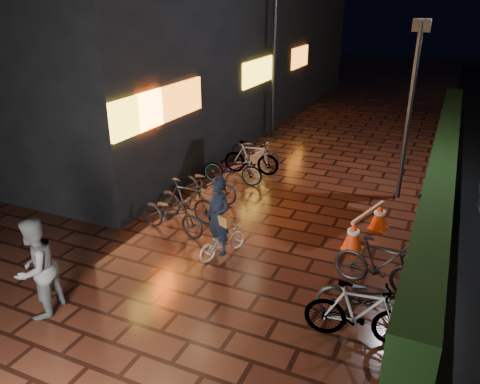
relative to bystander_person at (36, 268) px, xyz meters
The scene contains 11 objects.
ground 3.89m from the bystander_person, 44.13° to the left, with size 80.00×80.00×0.00m, color #381911.
hedge 12.22m from the bystander_person, 60.51° to the left, with size 0.70×20.00×1.00m, color black.
bystander_person is the anchor object (origin of this frame).
storefront_block 16.08m from the bystander_person, 115.65° to the left, with size 12.09×22.00×9.00m.
lamp_post_hedge 9.55m from the bystander_person, 57.85° to the left, with size 0.44×0.21×4.68m.
lamp_post_sf 12.34m from the bystander_person, 91.49° to the left, with size 0.56×0.16×5.84m.
cyclist 3.62m from the bystander_person, 57.15° to the left, with size 0.89×1.34×1.82m.
traffic_barrier 6.96m from the bystander_person, 47.95° to the left, with size 0.84×1.72×0.70m.
cart_assembly 8.44m from the bystander_person, 45.00° to the left, with size 0.72×0.61×1.06m.
parked_bikes_storefront 6.24m from the bystander_person, 86.43° to the left, with size 2.09×6.16×1.05m.
parked_bikes_hedge 5.70m from the bystander_person, 23.65° to the left, with size 1.91×2.34×1.05m.
Camera 1 is at (3.25, -7.40, 5.16)m, focal length 35.00 mm.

